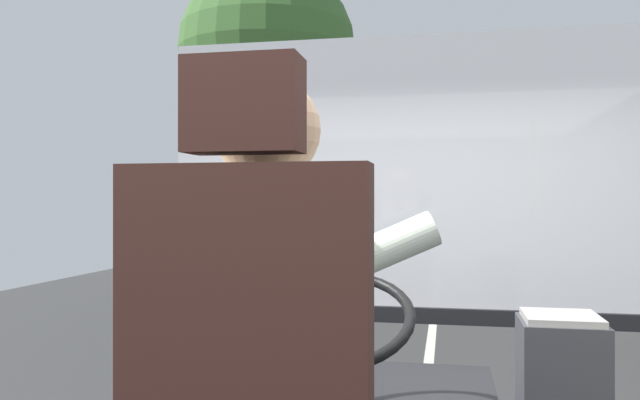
% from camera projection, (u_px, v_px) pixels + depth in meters
% --- Properties ---
extents(ground, '(18.00, 44.00, 0.06)m').
position_uv_depth(ground, '(434.00, 319.00, 10.29)').
color(ground, '#353535').
extents(bus_driver, '(0.74, 0.57, 0.86)m').
position_uv_depth(bus_driver, '(275.00, 323.00, 1.40)').
color(bus_driver, black).
rests_on(bus_driver, driver_seat).
extents(windshield_panel, '(2.50, 0.08, 1.48)m').
position_uv_depth(windshield_panel, '(406.00, 210.00, 3.26)').
color(windshield_panel, silver).
extents(street_tree, '(3.27, 3.27, 6.28)m').
position_uv_depth(street_tree, '(268.00, 54.00, 11.71)').
color(street_tree, '#4C3828').
rests_on(street_tree, ground).
extents(shop_building, '(12.47, 4.56, 6.06)m').
position_uv_depth(shop_building, '(587.00, 163.00, 18.89)').
color(shop_building, tan).
rests_on(shop_building, ground).
extents(parked_car_charcoal, '(1.78, 3.94, 1.21)m').
position_uv_depth(parked_car_charcoal, '(593.00, 249.00, 16.79)').
color(parked_car_charcoal, '#474C51').
rests_on(parked_car_charcoal, ground).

